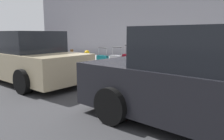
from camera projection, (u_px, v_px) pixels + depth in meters
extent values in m
plane|color=#333335|center=(113.00, 82.00, 6.98)|extent=(40.00, 40.00, 0.00)
cube|color=gray|center=(152.00, 70.00, 8.86)|extent=(18.00, 5.00, 0.14)
cube|color=#0F606B|center=(217.00, 75.00, 5.65)|extent=(0.43, 0.28, 0.61)
cube|color=black|center=(217.00, 75.00, 5.65)|extent=(0.41, 0.08, 0.63)
cylinder|color=gray|center=(211.00, 58.00, 5.70)|extent=(0.02, 0.02, 0.28)
cylinder|color=black|center=(219.00, 53.00, 5.56)|extent=(0.35, 0.06, 0.02)
cylinder|color=black|center=(223.00, 87.00, 5.58)|extent=(0.05, 0.02, 0.04)
cylinder|color=black|center=(209.00, 85.00, 5.82)|extent=(0.05, 0.02, 0.04)
cube|color=navy|center=(194.00, 75.00, 6.05)|extent=(0.51, 0.27, 0.52)
cube|color=black|center=(194.00, 75.00, 6.05)|extent=(0.50, 0.09, 0.53)
cylinder|color=gray|center=(204.00, 62.00, 5.87)|extent=(0.02, 0.02, 0.24)
cylinder|color=gray|center=(187.00, 60.00, 6.11)|extent=(0.02, 0.02, 0.24)
cylinder|color=black|center=(196.00, 57.00, 5.97)|extent=(0.43, 0.07, 0.02)
cylinder|color=black|center=(202.00, 84.00, 5.97)|extent=(0.05, 0.02, 0.04)
cylinder|color=black|center=(186.00, 82.00, 6.21)|extent=(0.05, 0.02, 0.04)
cube|color=red|center=(176.00, 69.00, 6.43)|extent=(0.35, 0.25, 0.70)
cube|color=black|center=(176.00, 69.00, 6.43)|extent=(0.35, 0.06, 0.71)
cylinder|color=gray|center=(182.00, 57.00, 6.28)|extent=(0.02, 0.02, 0.04)
cylinder|color=gray|center=(172.00, 56.00, 6.46)|extent=(0.02, 0.02, 0.04)
cylinder|color=black|center=(177.00, 56.00, 6.37)|extent=(0.28, 0.04, 0.02)
cylinder|color=black|center=(180.00, 81.00, 6.39)|extent=(0.04, 0.02, 0.04)
cylinder|color=black|center=(171.00, 79.00, 6.58)|extent=(0.04, 0.02, 0.04)
cube|color=#59601E|center=(160.00, 68.00, 6.81)|extent=(0.49, 0.29, 0.62)
cube|color=black|center=(160.00, 68.00, 6.81)|extent=(0.48, 0.09, 0.64)
cylinder|color=gray|center=(166.00, 56.00, 6.60)|extent=(0.02, 0.02, 0.19)
cylinder|color=gray|center=(155.00, 55.00, 6.88)|extent=(0.02, 0.02, 0.19)
cylinder|color=black|center=(161.00, 52.00, 6.73)|extent=(0.41, 0.06, 0.02)
cylinder|color=black|center=(166.00, 78.00, 6.71)|extent=(0.05, 0.02, 0.04)
cylinder|color=black|center=(154.00, 76.00, 7.00)|extent=(0.05, 0.02, 0.04)
cube|color=black|center=(143.00, 66.00, 7.11)|extent=(0.40, 0.27, 0.68)
cube|color=black|center=(143.00, 66.00, 7.11)|extent=(0.39, 0.07, 0.69)
cylinder|color=gray|center=(148.00, 52.00, 6.94)|extent=(0.02, 0.02, 0.24)
cylinder|color=gray|center=(139.00, 52.00, 7.13)|extent=(0.02, 0.02, 0.24)
cylinder|color=black|center=(144.00, 48.00, 7.02)|extent=(0.33, 0.05, 0.02)
cylinder|color=black|center=(148.00, 76.00, 7.07)|extent=(0.05, 0.02, 0.04)
cylinder|color=black|center=(139.00, 75.00, 7.26)|extent=(0.05, 0.02, 0.04)
cube|color=maroon|center=(129.00, 64.00, 7.46)|extent=(0.47, 0.25, 0.68)
cube|color=black|center=(129.00, 64.00, 7.46)|extent=(0.46, 0.08, 0.69)
cylinder|color=gray|center=(135.00, 50.00, 7.27)|extent=(0.02, 0.02, 0.30)
cylinder|color=gray|center=(125.00, 50.00, 7.49)|extent=(0.02, 0.02, 0.30)
cylinder|color=black|center=(130.00, 46.00, 7.36)|extent=(0.39, 0.06, 0.02)
cylinder|color=black|center=(134.00, 74.00, 7.40)|extent=(0.05, 0.02, 0.04)
cylinder|color=black|center=(124.00, 73.00, 7.63)|extent=(0.05, 0.02, 0.04)
cube|color=#9EA0A8|center=(117.00, 64.00, 7.91)|extent=(0.49, 0.27, 0.61)
cube|color=black|center=(117.00, 64.00, 7.91)|extent=(0.49, 0.06, 0.62)
cylinder|color=gray|center=(122.00, 52.00, 7.69)|extent=(0.02, 0.02, 0.29)
cylinder|color=gray|center=(112.00, 51.00, 7.97)|extent=(0.02, 0.02, 0.29)
cylinder|color=black|center=(117.00, 47.00, 7.81)|extent=(0.42, 0.04, 0.02)
cylinder|color=black|center=(121.00, 72.00, 7.81)|extent=(0.04, 0.02, 0.04)
cylinder|color=black|center=(112.00, 71.00, 8.09)|extent=(0.04, 0.02, 0.04)
cube|color=#0F606B|center=(103.00, 63.00, 8.24)|extent=(0.49, 0.21, 0.56)
cube|color=black|center=(103.00, 63.00, 8.24)|extent=(0.49, 0.06, 0.57)
cylinder|color=gray|center=(106.00, 52.00, 8.02)|extent=(0.02, 0.02, 0.29)
cylinder|color=gray|center=(99.00, 51.00, 8.31)|extent=(0.02, 0.02, 0.29)
cylinder|color=black|center=(102.00, 48.00, 8.14)|extent=(0.42, 0.05, 0.02)
cylinder|color=black|center=(107.00, 70.00, 8.13)|extent=(0.05, 0.02, 0.04)
cylinder|color=black|center=(99.00, 69.00, 8.42)|extent=(0.05, 0.02, 0.04)
cylinder|color=#D89E0C|center=(87.00, 61.00, 8.80)|extent=(0.20, 0.20, 0.56)
sphere|color=#D89E0C|center=(87.00, 53.00, 8.74)|extent=(0.21, 0.21, 0.21)
cylinder|color=#D89E0C|center=(85.00, 60.00, 8.89)|extent=(0.09, 0.10, 0.09)
cylinder|color=#D89E0C|center=(90.00, 61.00, 8.70)|extent=(0.09, 0.10, 0.09)
cylinder|color=brown|center=(72.00, 58.00, 9.14)|extent=(0.13, 0.13, 0.72)
cube|color=black|center=(223.00, 96.00, 3.36)|extent=(4.81, 1.93, 0.80)
cylinder|color=black|center=(112.00, 106.00, 3.68)|extent=(0.65, 0.24, 0.64)
cylinder|color=black|center=(164.00, 86.00, 5.03)|extent=(0.65, 0.24, 0.64)
cube|color=tan|center=(25.00, 63.00, 7.06)|extent=(4.64, 1.71, 0.78)
cube|color=black|center=(24.00, 41.00, 6.94)|extent=(2.42, 1.57, 0.63)
cylinder|color=black|center=(27.00, 64.00, 8.66)|extent=(0.64, 0.22, 0.64)
cylinder|color=black|center=(23.00, 81.00, 5.54)|extent=(0.64, 0.22, 0.64)
cylinder|color=black|center=(75.00, 72.00, 6.84)|extent=(0.64, 0.22, 0.64)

